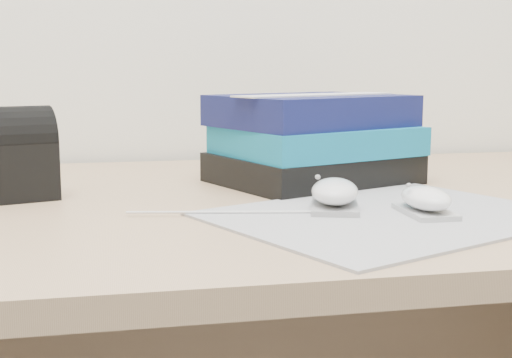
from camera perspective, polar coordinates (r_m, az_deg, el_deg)
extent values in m
cube|color=tan|center=(1.00, 3.83, -2.06)|extent=(1.60, 0.80, 0.03)
cube|color=tan|center=(1.46, -0.38, -13.38)|extent=(1.52, 0.03, 0.35)
cube|color=gray|center=(0.86, 10.62, -2.89)|extent=(0.49, 0.44, 0.00)
cube|color=#9B9B9E|center=(0.88, 6.30, -2.17)|extent=(0.08, 0.12, 0.01)
ellipsoid|color=white|center=(0.88, 6.32, -0.97)|extent=(0.08, 0.11, 0.03)
ellipsoid|color=gray|center=(0.87, 4.96, 0.16)|extent=(0.01, 0.01, 0.01)
cube|color=#AEADB0|center=(0.87, 13.38, -2.56)|extent=(0.05, 0.09, 0.01)
ellipsoid|color=white|center=(0.87, 13.42, -1.49)|extent=(0.05, 0.09, 0.03)
ellipsoid|color=#9A9A9D|center=(0.86, 12.12, -0.49)|extent=(0.01, 0.01, 0.01)
cylinder|color=silver|center=(0.85, -2.58, -2.66)|extent=(0.23, 0.05, 0.00)
cube|color=black|center=(1.10, 4.54, 0.88)|extent=(0.34, 0.30, 0.04)
cube|color=#0E739C|center=(1.09, 4.88, 3.12)|extent=(0.32, 0.29, 0.04)
cube|color=#10154C|center=(1.09, 4.40, 5.48)|extent=(0.33, 0.30, 0.05)
cube|color=silver|center=(1.07, 4.76, 6.72)|extent=(0.27, 0.16, 0.00)
cube|color=black|center=(1.01, -19.64, 0.59)|extent=(0.15, 0.13, 0.08)
cylinder|color=black|center=(1.01, -19.76, 2.86)|extent=(0.15, 0.13, 0.09)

